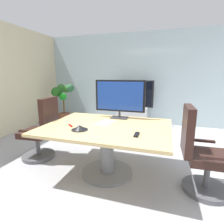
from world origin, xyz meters
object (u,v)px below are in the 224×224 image
(office_chair_left, at_px, (42,134))
(wall_display_unit, at_px, (132,110))
(conference_phone, at_px, (80,128))
(potted_plant, at_px, (63,99))
(conference_table, at_px, (107,137))
(office_chair_right, at_px, (200,157))
(tv_monitor, at_px, (120,97))
(remote_control, at_px, (137,135))

(office_chair_left, xyz_separation_m, wall_display_unit, (1.09, 2.62, -0.01))
(office_chair_left, relative_size, conference_phone, 4.95)
(wall_display_unit, distance_m, potted_plant, 2.13)
(office_chair_left, height_order, wall_display_unit, wall_display_unit)
(conference_table, bearing_deg, wall_display_unit, 93.17)
(conference_table, bearing_deg, conference_phone, -132.36)
(office_chair_right, height_order, conference_phone, office_chair_right)
(conference_table, bearing_deg, potted_plant, 133.59)
(office_chair_right, height_order, tv_monitor, tv_monitor)
(conference_phone, bearing_deg, office_chair_right, 9.71)
(conference_table, distance_m, office_chair_left, 1.26)
(office_chair_right, bearing_deg, remote_control, 106.12)
(office_chair_right, bearing_deg, tv_monitor, 64.07)
(tv_monitor, height_order, potted_plant, tv_monitor)
(potted_plant, bearing_deg, tv_monitor, -38.89)
(wall_display_unit, bearing_deg, potted_plant, -168.89)
(conference_table, xyz_separation_m, conference_phone, (-0.28, -0.30, 0.21))
(conference_table, relative_size, office_chair_left, 1.63)
(office_chair_right, relative_size, wall_display_unit, 0.83)
(conference_table, distance_m, conference_phone, 0.46)
(tv_monitor, relative_size, potted_plant, 0.70)
(wall_display_unit, height_order, remote_control, wall_display_unit)
(tv_monitor, height_order, remote_control, tv_monitor)
(conference_table, bearing_deg, office_chair_right, -1.98)
(remote_control, bearing_deg, conference_table, 148.58)
(conference_phone, bearing_deg, remote_control, 1.25)
(tv_monitor, bearing_deg, conference_phone, -112.74)
(office_chair_left, xyz_separation_m, conference_phone, (0.97, -0.42, 0.32))
(office_chair_right, distance_m, wall_display_unit, 3.11)
(office_chair_right, distance_m, remote_control, 0.86)
(office_chair_right, height_order, wall_display_unit, wall_display_unit)
(office_chair_left, relative_size, office_chair_right, 1.00)
(office_chair_left, distance_m, tv_monitor, 1.50)
(office_chair_right, relative_size, tv_monitor, 1.30)
(tv_monitor, height_order, conference_phone, tv_monitor)
(conference_table, relative_size, wall_display_unit, 1.36)
(office_chair_left, distance_m, office_chair_right, 2.50)
(tv_monitor, bearing_deg, potted_plant, 141.11)
(office_chair_right, distance_m, tv_monitor, 1.45)
(wall_display_unit, distance_m, remote_control, 3.11)
(conference_phone, xyz_separation_m, remote_control, (0.76, 0.02, -0.02))
(conference_phone, bearing_deg, office_chair_left, 156.43)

